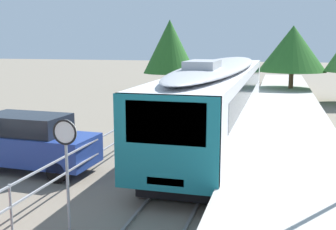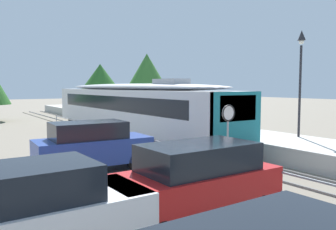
{
  "view_description": "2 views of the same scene",
  "coord_description": "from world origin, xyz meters",
  "views": [
    {
      "loc": [
        2.72,
        4.02,
        4.56
      ],
      "look_at": [
        -1.0,
        17.9,
        2.0
      ],
      "focal_mm": 44.02,
      "sensor_mm": 36.0,
      "label": 1
    },
    {
      "loc": [
        -10.82,
        2.96,
        3.47
      ],
      "look_at": [
        -1.0,
        17.9,
        2.0
      ],
      "focal_mm": 37.49,
      "sensor_mm": 36.0,
      "label": 2
    }
  ],
  "objects": [
    {
      "name": "station_platform",
      "position": [
        3.25,
        22.0,
        0.45
      ],
      "size": [
        3.9,
        60.0,
        0.9
      ],
      "primitive_type": "cube",
      "color": "#B7B5AD",
      "rests_on": "ground"
    },
    {
      "name": "commuter_train",
      "position": [
        0.0,
        24.26,
        2.15
      ],
      "size": [
        2.82,
        20.94,
        3.74
      ],
      "color": "silver",
      "rests_on": "track_rails"
    },
    {
      "name": "tree_distant_left",
      "position": [
        -7.08,
        41.2,
        4.13
      ],
      "size": [
        4.9,
        4.9,
        6.57
      ],
      "color": "brown",
      "rests_on": "ground"
    },
    {
      "name": "carpark_fence",
      "position": [
        -3.3,
        12.0,
        0.91
      ],
      "size": [
        0.06,
        36.06,
        1.25
      ],
      "color": "#9EA0A5",
      "rests_on": "ground"
    },
    {
      "name": "tree_behind_station_far",
      "position": [
        3.71,
        38.17,
        4.02
      ],
      "size": [
        5.29,
        5.29,
        5.82
      ],
      "color": "brown",
      "rests_on": "ground"
    },
    {
      "name": "speed_limit_sign",
      "position": [
        -1.99,
        12.38,
        2.12
      ],
      "size": [
        0.61,
        0.1,
        2.81
      ],
      "color": "#9EA0A5",
      "rests_on": "ground"
    },
    {
      "name": "ground_plane",
      "position": [
        -3.0,
        22.0,
        0.0
      ],
      "size": [
        160.0,
        160.0,
        0.0
      ],
      "primitive_type": "plane",
      "color": "slate"
    },
    {
      "name": "track_rails",
      "position": [
        0.0,
        22.0,
        0.03
      ],
      "size": [
        3.2,
        60.0,
        0.14
      ],
      "color": "slate",
      "rests_on": "ground"
    },
    {
      "name": "parked_suv_blue",
      "position": [
        -5.65,
        16.45,
        1.06
      ],
      "size": [
        4.68,
        2.11,
        2.04
      ],
      "color": "navy",
      "rests_on": "ground"
    }
  ]
}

